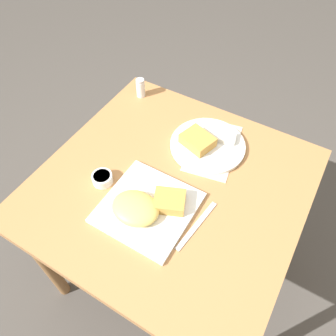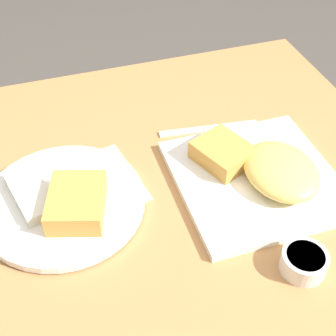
{
  "view_description": "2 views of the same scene",
  "coord_description": "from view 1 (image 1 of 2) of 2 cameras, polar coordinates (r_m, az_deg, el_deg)",
  "views": [
    {
      "loc": [
        0.32,
        -0.57,
        1.62
      ],
      "look_at": [
        -0.02,
        0.02,
        0.77
      ],
      "focal_mm": 35.0,
      "sensor_mm": 36.0,
      "label": 1
    },
    {
      "loc": [
        -0.53,
        0.21,
        1.32
      ],
      "look_at": [
        0.03,
        0.03,
        0.76
      ],
      "focal_mm": 50.0,
      "sensor_mm": 36.0,
      "label": 2
    }
  ],
  "objects": [
    {
      "name": "butter_knife",
      "position": [
        1.03,
        5.01,
        -9.93
      ],
      "size": [
        0.04,
        0.21,
        0.0
      ],
      "rotation": [
        0.0,
        0.0,
        1.45
      ],
      "color": "silver",
      "rests_on": "dining_table"
    },
    {
      "name": "menu_card",
      "position": [
        1.23,
        7.86,
        3.51
      ],
      "size": [
        0.21,
        0.31,
        0.0
      ],
      "rotation": [
        0.0,
        0.0,
        0.19
      ],
      "color": "beige",
      "rests_on": "dining_table"
    },
    {
      "name": "plate_oval_far",
      "position": [
        1.22,
        6.71,
        4.3
      ],
      "size": [
        0.28,
        0.28,
        0.05
      ],
      "color": "white",
      "rests_on": "menu_card"
    },
    {
      "name": "ground_plane",
      "position": [
        1.75,
        0.37,
        -16.46
      ],
      "size": [
        8.0,
        8.0,
        0.0
      ],
      "primitive_type": "plane",
      "color": "#4C4742"
    },
    {
      "name": "sauce_ramekin",
      "position": [
        1.13,
        -11.37,
        -1.76
      ],
      "size": [
        0.07,
        0.07,
        0.03
      ],
      "color": "white",
      "rests_on": "dining_table"
    },
    {
      "name": "plate_square_near",
      "position": [
        1.04,
        -3.84,
        -6.76
      ],
      "size": [
        0.28,
        0.28,
        0.06
      ],
      "color": "white",
      "rests_on": "dining_table"
    },
    {
      "name": "salt_shaker",
      "position": [
        1.43,
        -4.79,
        13.59
      ],
      "size": [
        0.04,
        0.04,
        0.08
      ],
      "color": "white",
      "rests_on": "dining_table"
    },
    {
      "name": "dining_table",
      "position": [
        1.19,
        0.53,
        -5.14
      ],
      "size": [
        0.88,
        0.86,
        0.72
      ],
      "color": "#B27A47",
      "rests_on": "ground_plane"
    }
  ]
}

